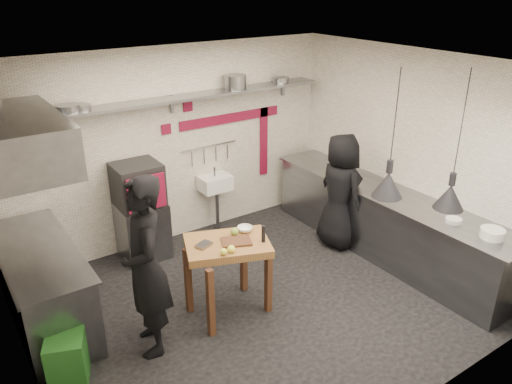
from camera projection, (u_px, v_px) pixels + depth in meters
floor at (257, 302)px, 6.02m from camera, size 5.00×5.00×0.00m
ceiling at (258, 67)px, 4.90m from camera, size 5.00×5.00×0.00m
wall_back at (173, 147)px, 7.05m from camera, size 5.00×0.04×2.80m
wall_front at (411, 288)px, 3.87m from camera, size 5.00×0.04×2.80m
wall_left at (11, 265)px, 4.17m from camera, size 0.04×4.20×2.80m
wall_right at (409, 154)px, 6.75m from camera, size 0.04×4.20×2.80m
red_band_horiz at (231, 118)px, 7.41m from camera, size 1.70×0.02×0.14m
red_band_vert at (264, 142)px, 7.92m from camera, size 0.14×0.02×1.10m
red_tile_a at (188, 106)px, 6.94m from camera, size 0.14×0.02×0.14m
red_tile_b at (166, 129)px, 6.87m from camera, size 0.14×0.02×0.14m
back_shelf at (176, 99)px, 6.63m from camera, size 4.60×0.34×0.04m
shelf_bracket_left at (22, 126)px, 5.80m from camera, size 0.04×0.06×0.24m
shelf_bracket_mid at (171, 104)px, 6.78m from camera, size 0.04×0.06×0.24m
shelf_bracket_right at (283, 88)px, 7.76m from camera, size 0.04×0.06×0.24m
pan_far_left at (68, 108)px, 5.88m from camera, size 0.35×0.35×0.09m
pan_mid_left at (80, 108)px, 5.95m from camera, size 0.28×0.28×0.07m
stock_pot at (235, 82)px, 7.06m from camera, size 0.35×0.35×0.20m
pan_right at (281, 80)px, 7.51m from camera, size 0.30×0.30×0.08m
oven_stand at (143, 230)px, 6.87m from camera, size 0.62×0.57×0.80m
combi_oven at (138, 185)px, 6.58m from camera, size 0.60×0.56×0.58m
oven_door at (147, 193)px, 6.33m from camera, size 0.51×0.04×0.46m
oven_glass at (150, 191)px, 6.37m from camera, size 0.32×0.02×0.34m
hand_sink at (215, 183)px, 7.44m from camera, size 0.46×0.34×0.22m
sink_tap at (215, 172)px, 7.37m from camera, size 0.03×0.03×0.14m
sink_drain at (217, 210)px, 7.59m from camera, size 0.06×0.06×0.66m
utensil_rail at (209, 146)px, 7.34m from camera, size 0.90×0.02×0.02m
counter_right at (384, 223)px, 6.95m from camera, size 0.70×3.80×0.90m
counter_right_top at (388, 193)px, 6.77m from camera, size 0.76×3.90×0.03m
plate_stack at (492, 233)px, 5.56m from camera, size 0.32×0.32×0.11m
small_bowl_right at (454, 220)px, 5.92m from camera, size 0.24×0.24×0.05m
counter_left at (44, 288)px, 5.52m from camera, size 0.70×1.90×0.90m
counter_left_top at (37, 251)px, 5.33m from camera, size 0.76×2.00×0.03m
extractor_hood at (20, 140)px, 4.87m from camera, size 0.78×1.60×0.50m
green_bin at (67, 360)px, 4.77m from camera, size 0.45×0.45×0.50m
prep_table at (228, 277)px, 5.70m from camera, size 1.09×0.93×0.92m
cutting_board at (236, 241)px, 5.50m from camera, size 0.39×0.34×0.02m
pepper_mill at (263, 234)px, 5.48m from camera, size 0.05×0.05×0.20m
lemon_a at (223, 252)px, 5.24m from camera, size 0.08×0.08×0.07m
lemon_b at (231, 249)px, 5.29m from camera, size 0.10×0.10×0.08m
veg_ball at (235, 232)px, 5.63m from camera, size 0.11×0.11×0.09m
steel_tray at (204, 245)px, 5.42m from camera, size 0.21×0.17×0.03m
bowl at (245, 229)px, 5.73m from camera, size 0.18×0.18×0.06m
heat_lamp_near at (393, 135)px, 5.17m from camera, size 0.40×0.40×1.39m
heat_lamp_far at (459, 142)px, 5.18m from camera, size 0.35×0.35×1.53m
chef_left at (146, 267)px, 4.95m from camera, size 0.61×0.79×1.93m
chef_right at (340, 191)px, 7.01m from camera, size 0.58×0.85×1.67m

